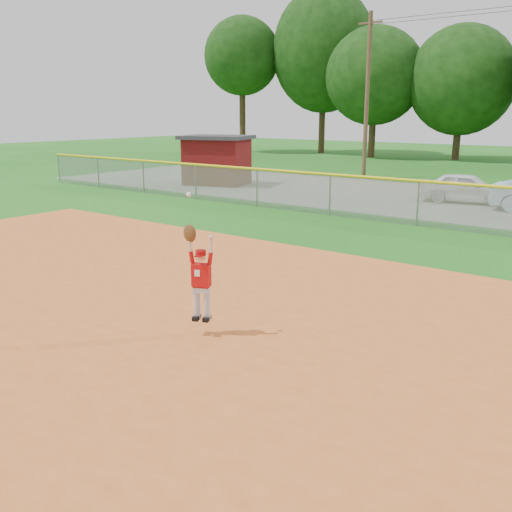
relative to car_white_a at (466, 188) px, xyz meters
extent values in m
plane|color=#1C5F15|center=(0.25, -15.86, -0.65)|extent=(120.00, 120.00, 0.00)
cube|color=#C85C24|center=(0.25, -18.86, -0.63)|extent=(24.00, 16.00, 0.04)
cube|color=gray|center=(0.25, 0.14, -0.63)|extent=(44.00, 10.00, 0.03)
imported|color=white|center=(0.00, 0.00, 0.00)|extent=(3.84, 2.13, 1.24)
cube|color=#500B0B|center=(-12.34, -1.46, 0.52)|extent=(3.52, 3.02, 2.34)
cube|color=#333338|center=(-12.34, -1.46, 1.79)|extent=(3.99, 3.49, 0.19)
cube|color=gray|center=(0.25, -5.86, 0.10)|extent=(40.00, 0.03, 1.50)
cylinder|color=yellow|center=(0.25, -5.86, 0.85)|extent=(40.00, 0.10, 0.10)
cylinder|color=gray|center=(-19.75, -5.86, 0.10)|extent=(0.06, 0.06, 1.50)
cylinder|color=gray|center=(-16.41, -5.86, 0.10)|extent=(0.06, 0.06, 1.50)
cylinder|color=gray|center=(-13.08, -5.86, 0.10)|extent=(0.06, 0.06, 1.50)
cylinder|color=gray|center=(-9.75, -5.86, 0.10)|extent=(0.06, 0.06, 1.50)
cylinder|color=gray|center=(-6.41, -5.86, 0.10)|extent=(0.06, 0.06, 1.50)
cylinder|color=gray|center=(-3.08, -5.86, 0.10)|extent=(0.06, 0.06, 1.50)
cylinder|color=gray|center=(0.25, -5.86, 0.10)|extent=(0.06, 0.06, 1.50)
cylinder|color=#4C3823|center=(-7.75, 6.14, 3.85)|extent=(0.24, 0.24, 9.00)
cube|color=#4C3823|center=(-7.75, 6.14, 7.75)|extent=(1.40, 0.10, 0.10)
cylinder|color=#422D1C|center=(-26.99, 19.15, 2.29)|extent=(0.56, 0.56, 5.87)
ellipsoid|color=#193F0F|center=(-26.99, 19.15, 8.02)|extent=(6.95, 6.95, 7.05)
cylinder|color=#422D1C|center=(-20.36, 22.54, 2.40)|extent=(0.56, 0.56, 6.10)
ellipsoid|color=#193F0F|center=(-20.36, 22.54, 8.36)|extent=(9.19, 9.19, 10.85)
cylinder|color=#422D1C|center=(-14.37, 20.66, 1.57)|extent=(0.56, 0.56, 4.43)
ellipsoid|color=#193F0F|center=(-14.37, 20.66, 5.90)|extent=(8.01, 8.01, 7.88)
cylinder|color=#422D1C|center=(-7.82, 22.31, 1.40)|extent=(0.56, 0.56, 4.11)
ellipsoid|color=#193F0F|center=(-7.82, 22.31, 5.42)|extent=(8.19, 8.19, 8.39)
cylinder|color=silver|center=(1.00, -17.37, -0.10)|extent=(0.14, 0.14, 0.50)
cylinder|color=silver|center=(1.16, -17.30, -0.10)|extent=(0.14, 0.14, 0.50)
cube|color=black|center=(1.01, -17.39, -0.32)|extent=(0.17, 0.22, 0.07)
cube|color=black|center=(1.18, -17.32, -0.32)|extent=(0.17, 0.22, 0.07)
cube|color=silver|center=(1.08, -17.33, 0.18)|extent=(0.30, 0.23, 0.10)
cube|color=maroon|center=(1.08, -17.33, 0.24)|extent=(0.31, 0.24, 0.04)
cube|color=#B30C0E|center=(1.08, -17.33, 0.43)|extent=(0.34, 0.27, 0.38)
cube|color=white|center=(1.08, -17.43, 0.48)|extent=(0.09, 0.04, 0.11)
sphere|color=beige|center=(1.08, -17.33, 0.76)|extent=(0.22, 0.22, 0.17)
cylinder|color=#9E090B|center=(1.08, -17.33, 0.81)|extent=(0.23, 0.23, 0.08)
cube|color=#9E090B|center=(1.12, -17.41, 0.77)|extent=(0.16, 0.14, 0.02)
cylinder|color=#B30C0E|center=(0.93, -17.39, 0.72)|extent=(0.12, 0.10, 0.21)
cylinder|color=beige|center=(0.91, -17.40, 0.93)|extent=(0.09, 0.08, 0.22)
ellipsoid|color=#4C2D14|center=(0.91, -17.40, 1.13)|extent=(0.29, 0.21, 0.30)
sphere|color=white|center=(0.91, -17.40, 1.76)|extent=(0.10, 0.10, 0.08)
cylinder|color=#B30C0E|center=(1.23, -17.27, 0.72)|extent=(0.12, 0.10, 0.21)
cylinder|color=beige|center=(1.25, -17.26, 0.93)|extent=(0.09, 0.08, 0.22)
sphere|color=beige|center=(1.25, -17.26, 1.08)|extent=(0.11, 0.11, 0.08)
camera|label=1|loc=(7.26, -23.99, 3.04)|focal=40.00mm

